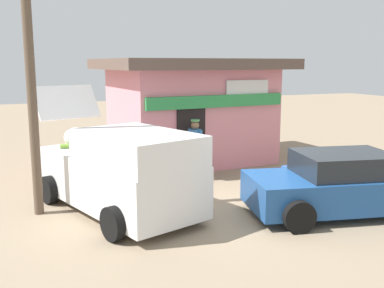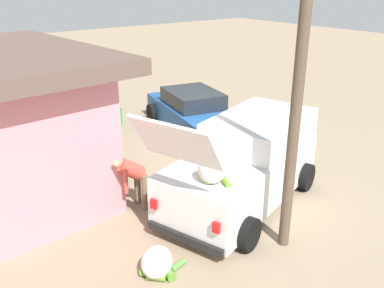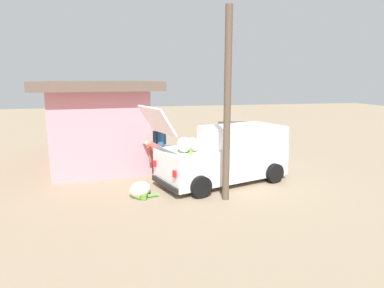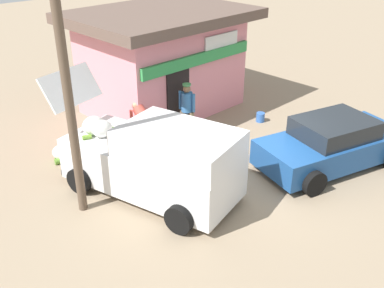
# 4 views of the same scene
# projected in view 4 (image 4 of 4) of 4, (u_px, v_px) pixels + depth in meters

# --- Properties ---
(ground_plane) EXTENTS (60.00, 60.00, 0.00)m
(ground_plane) POSITION_uv_depth(u_px,v_px,m) (255.00, 170.00, 11.92)
(ground_plane) COLOR gray
(storefront_bar) EXTENTS (6.02, 4.74, 3.38)m
(storefront_bar) POSITION_uv_depth(u_px,v_px,m) (162.00, 59.00, 15.01)
(storefront_bar) COLOR pink
(storefront_bar) RESTS_ON ground_plane
(delivery_van) EXTENTS (3.15, 5.14, 2.68)m
(delivery_van) POSITION_uv_depth(u_px,v_px,m) (155.00, 160.00, 10.52)
(delivery_van) COLOR white
(delivery_van) RESTS_ON ground_plane
(parked_sedan) EXTENTS (4.40, 2.79, 1.35)m
(parked_sedan) POSITION_uv_depth(u_px,v_px,m) (332.00, 144.00, 11.90)
(parked_sedan) COLOR #1E4C8C
(parked_sedan) RESTS_ON ground_plane
(vendor_standing) EXTENTS (0.43, 0.55, 1.71)m
(vendor_standing) POSITION_uv_depth(u_px,v_px,m) (187.00, 107.00, 13.31)
(vendor_standing) COLOR #726047
(vendor_standing) RESTS_ON ground_plane
(customer_bending) EXTENTS (0.57, 0.78, 1.31)m
(customer_bending) POSITION_uv_depth(u_px,v_px,m) (144.00, 121.00, 12.77)
(customer_bending) COLOR #726047
(customer_bending) RESTS_ON ground_plane
(unloaded_banana_pile) EXTENTS (0.89, 0.98, 0.47)m
(unloaded_banana_pile) POSITION_uv_depth(u_px,v_px,m) (65.00, 153.00, 12.33)
(unloaded_banana_pile) COLOR silver
(unloaded_banana_pile) RESTS_ON ground_plane
(paint_bucket) EXTENTS (0.28, 0.28, 0.31)m
(paint_bucket) POSITION_uv_depth(u_px,v_px,m) (260.00, 117.00, 14.67)
(paint_bucket) COLOR blue
(paint_bucket) RESTS_ON ground_plane
(utility_pole) EXTENTS (0.20, 0.20, 5.41)m
(utility_pole) POSITION_uv_depth(u_px,v_px,m) (69.00, 101.00, 9.12)
(utility_pole) COLOR brown
(utility_pole) RESTS_ON ground_plane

